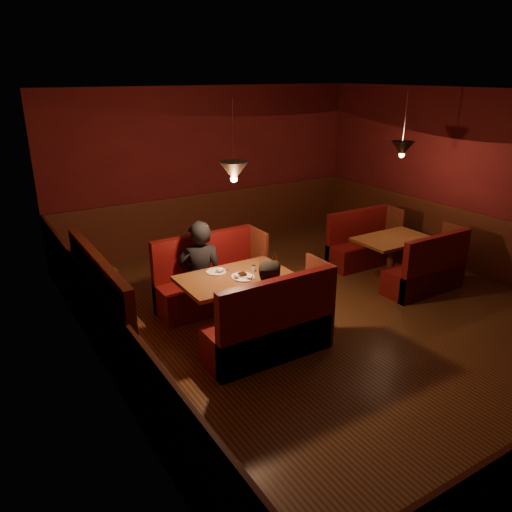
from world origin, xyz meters
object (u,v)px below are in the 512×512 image
main_table (237,288)px  second_table (392,248)px  main_bench_far (210,284)px  diner_a (200,255)px  diner_b (273,291)px  main_bench_near (272,331)px  second_bench_near (427,274)px  second_bench_far (362,247)px

main_table → second_table: bearing=4.2°
main_bench_far → diner_a: diner_a is taller
main_table → diner_a: size_ratio=0.84×
diner_a → second_table: bearing=-164.6°
diner_b → main_bench_far: bearing=115.3°
main_bench_near → second_table: main_bench_near is taller
main_table → second_bench_near: 3.04m
diner_a → diner_b: 1.29m
main_bench_far → second_bench_near: size_ratio=1.17×
main_bench_near → main_table: bearing=91.2°
second_bench_near → main_bench_near: bearing=-174.2°
main_bench_far → second_table: 3.01m
main_bench_far → main_bench_near: same height
second_bench_near → diner_a: 3.41m
main_bench_far → main_table: bearing=-91.2°
second_table → second_bench_far: second_bench_far is taller
main_bench_far → main_bench_near: size_ratio=1.00×
main_table → second_bench_near: bearing=-9.3°
second_bench_near → main_table: bearing=170.7°
main_table → main_bench_near: bearing=-88.8°
second_table → diner_a: diner_a is taller
second_table → second_bench_near: size_ratio=0.90×
main_table → main_bench_near: (0.02, -0.79, -0.24)m
main_bench_far → diner_a: bearing=-150.8°
main_bench_near → second_bench_near: 2.99m
main_bench_far → diner_b: 1.41m
second_bench_near → diner_b: bearing=-178.6°
main_bench_far → second_bench_near: 3.24m
main_bench_near → diner_a: bearing=97.2°
main_bench_near → second_bench_far: bearing=29.9°
main_bench_near → diner_a: 1.56m
main_table → diner_b: (0.17, -0.56, 0.14)m
second_table → diner_b: 2.91m
second_table → diner_b: diner_b is taller
main_table → diner_a: (-0.17, 0.68, 0.26)m
diner_a → diner_b: diner_a is taller
second_bench_far → diner_b: (-2.82, -1.48, 0.42)m
main_table → second_bench_near: (2.99, -0.49, -0.28)m
second_table → diner_a: (-3.13, 0.47, 0.34)m
main_bench_far → second_bench_near: main_bench_far is taller
second_bench_near → diner_a: diner_a is taller
second_bench_near → diner_a: bearing=159.7°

